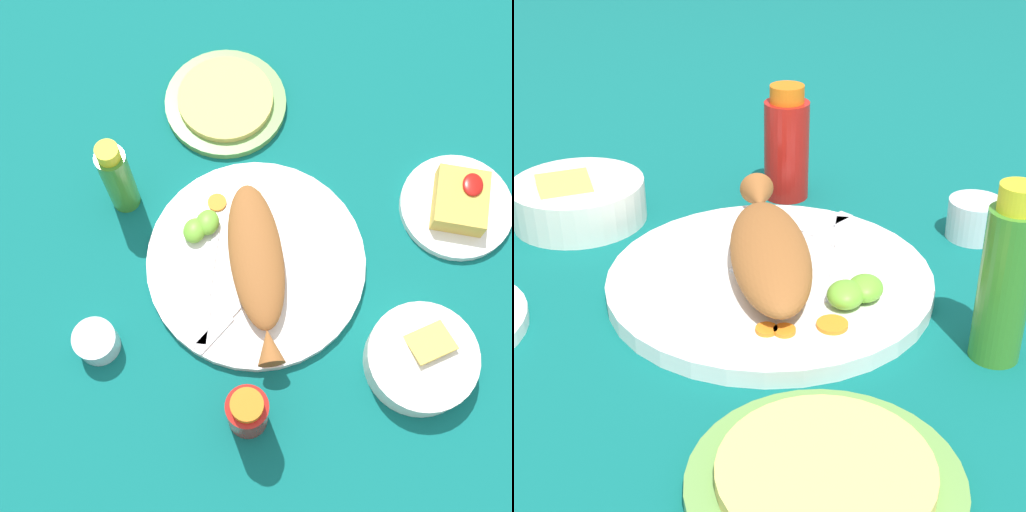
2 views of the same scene
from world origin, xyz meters
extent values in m
plane|color=#0C605B|center=(0.00, 0.00, 0.00)|extent=(4.00, 4.00, 0.00)
cylinder|color=white|center=(0.00, 0.00, 0.01)|extent=(0.33, 0.33, 0.02)
ellipsoid|color=#935628|center=(0.00, 0.00, 0.04)|extent=(0.24, 0.15, 0.04)
cone|color=#935628|center=(-0.13, -0.04, 0.04)|extent=(0.06, 0.05, 0.04)
cube|color=silver|center=(-0.04, -0.01, 0.02)|extent=(0.10, 0.07, 0.00)
cube|color=silver|center=(-0.12, 0.04, 0.02)|extent=(0.07, 0.05, 0.00)
cube|color=silver|center=(-0.01, 0.06, 0.02)|extent=(0.12, 0.02, 0.00)
cube|color=silver|center=(-0.11, 0.06, 0.02)|extent=(0.07, 0.02, 0.00)
cylinder|color=orange|center=(0.10, 0.02, 0.02)|extent=(0.02, 0.02, 0.00)
cylinder|color=orange|center=(0.10, 0.04, 0.02)|extent=(0.02, 0.02, 0.00)
cylinder|color=orange|center=(0.08, 0.08, 0.02)|extent=(0.03, 0.03, 0.00)
ellipsoid|color=#6BB233|center=(0.04, 0.08, 0.03)|extent=(0.04, 0.04, 0.02)
ellipsoid|color=#6BB233|center=(0.03, 0.10, 0.03)|extent=(0.04, 0.03, 0.02)
cylinder|color=#B21914|center=(-0.23, -0.03, 0.06)|extent=(0.06, 0.06, 0.12)
cylinder|color=orange|center=(-0.23, -0.03, 0.13)|extent=(0.04, 0.04, 0.02)
cylinder|color=#3D8428|center=(0.07, 0.22, 0.07)|extent=(0.04, 0.04, 0.14)
cylinder|color=yellow|center=(0.07, 0.22, 0.15)|extent=(0.03, 0.03, 0.02)
cylinder|color=silver|center=(-0.17, 0.20, 0.02)|extent=(0.06, 0.06, 0.05)
cylinder|color=white|center=(-0.17, 0.20, 0.01)|extent=(0.05, 0.05, 0.02)
cylinder|color=white|center=(0.15, -0.29, 0.01)|extent=(0.18, 0.18, 0.01)
cube|color=gold|center=(0.15, -0.29, 0.03)|extent=(0.10, 0.08, 0.04)
ellipsoid|color=#AD140F|center=(0.17, -0.30, 0.05)|extent=(0.04, 0.03, 0.01)
cylinder|color=white|center=(-0.11, -0.26, 0.02)|extent=(0.16, 0.16, 0.05)
cylinder|color=olive|center=(-0.11, -0.26, 0.04)|extent=(0.14, 0.14, 0.02)
cube|color=gold|center=(-0.08, -0.26, 0.05)|extent=(0.09, 0.09, 0.02)
cylinder|color=#6B9E4C|center=(0.27, 0.10, 0.01)|extent=(0.20, 0.20, 0.01)
cylinder|color=#E0C666|center=(0.27, 0.10, 0.02)|extent=(0.16, 0.16, 0.01)
camera|label=1|loc=(-0.35, -0.07, 1.03)|focal=50.00mm
camera|label=2|loc=(0.67, 0.15, 0.42)|focal=55.00mm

